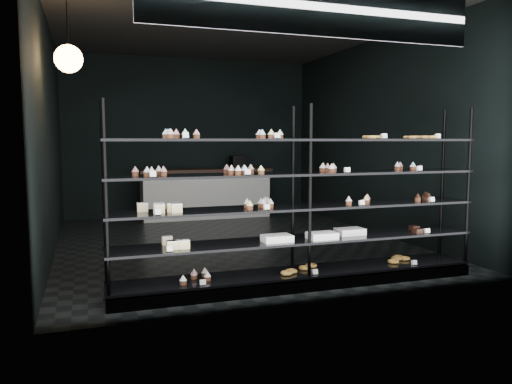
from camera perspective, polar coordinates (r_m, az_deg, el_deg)
room at (r=7.50m, az=-2.97°, el=6.33°), size 5.01×6.01×3.20m
display_shelf at (r=5.29m, az=4.92°, el=-4.08°), size 4.00×0.50×1.91m
signage at (r=4.90m, az=6.99°, el=20.10°), size 3.30×0.05×0.50m
pendant_lamp at (r=6.11m, az=-20.64°, el=14.07°), size 0.31×0.31×0.88m
service_counter at (r=10.03m, az=-5.72°, el=-0.07°), size 2.61×0.65×1.23m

